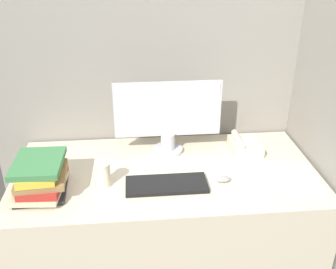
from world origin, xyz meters
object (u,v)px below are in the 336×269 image
(mouse, at_px, (223,179))
(desk_telephone, at_px, (244,146))
(keyboard, at_px, (167,184))
(monitor, at_px, (168,118))
(book_stack, at_px, (40,177))
(coffee_cup, at_px, (103,174))

(mouse, height_order, desk_telephone, desk_telephone)
(keyboard, xyz_separation_m, desk_telephone, (0.48, 0.32, 0.03))
(monitor, height_order, desk_telephone, monitor)
(mouse, xyz_separation_m, book_stack, (-0.89, 0.00, 0.07))
(coffee_cup, relative_size, book_stack, 0.41)
(book_stack, bearing_deg, desk_telephone, 15.72)
(coffee_cup, distance_m, desk_telephone, 0.83)
(monitor, bearing_deg, coffee_cup, -137.66)
(monitor, relative_size, desk_telephone, 2.96)
(monitor, distance_m, desk_telephone, 0.47)
(keyboard, height_order, coffee_cup, coffee_cup)
(desk_telephone, bearing_deg, monitor, 174.69)
(keyboard, xyz_separation_m, book_stack, (-0.60, 0.01, 0.07))
(keyboard, relative_size, coffee_cup, 3.15)
(keyboard, xyz_separation_m, coffee_cup, (-0.31, 0.04, 0.05))
(monitor, height_order, coffee_cup, monitor)
(keyboard, height_order, mouse, mouse)
(coffee_cup, distance_m, book_stack, 0.30)
(mouse, relative_size, book_stack, 0.24)
(keyboard, bearing_deg, coffee_cup, 172.65)
(book_stack, distance_m, desk_telephone, 1.12)
(keyboard, distance_m, coffee_cup, 0.32)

